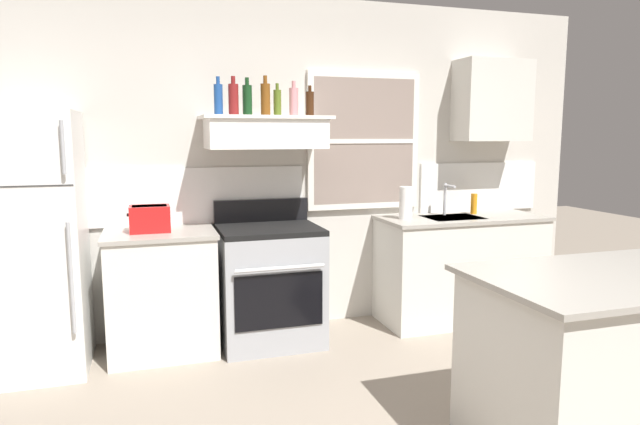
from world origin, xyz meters
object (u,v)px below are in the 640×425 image
(stove_range, at_px, (270,284))
(bottle_red_label_wine, at_px, (233,99))
(paper_towel_roll, at_px, (406,203))
(bottle_dark_green_wine, at_px, (247,100))
(bottle_amber_wine, at_px, (265,99))
(bottle_olive_oil_square, at_px, (277,102))
(kitchen_island, at_px, (608,360))
(bottle_brown_stout, at_px, (310,103))
(dish_soap_bottle, at_px, (474,204))
(bottle_rose_pink, at_px, (294,102))
(toaster, at_px, (150,218))
(refrigerator, at_px, (28,244))
(bottle_blue_liqueur, at_px, (218,99))

(stove_range, xyz_separation_m, bottle_red_label_wine, (-0.24, 0.05, 1.40))
(paper_towel_roll, bearing_deg, bottle_dark_green_wine, 176.45)
(bottle_amber_wine, distance_m, bottle_olive_oil_square, 0.11)
(bottle_dark_green_wine, xyz_separation_m, paper_towel_roll, (1.29, -0.08, -0.82))
(bottle_red_label_wine, bearing_deg, bottle_olive_oil_square, 12.76)
(stove_range, xyz_separation_m, kitchen_island, (1.35, -1.94, -0.01))
(bottle_amber_wine, height_order, bottle_brown_stout, bottle_amber_wine)
(bottle_amber_wine, relative_size, dish_soap_bottle, 1.66)
(dish_soap_bottle, xyz_separation_m, kitchen_island, (-0.53, -2.08, -0.54))
(stove_range, bearing_deg, bottle_rose_pink, 26.68)
(toaster, xyz_separation_m, stove_range, (0.86, -0.04, -0.54))
(bottle_amber_wine, distance_m, paper_towel_roll, 1.43)
(bottle_dark_green_wine, relative_size, bottle_rose_pink, 1.05)
(bottle_amber_wine, height_order, dish_soap_bottle, bottle_amber_wine)
(bottle_amber_wine, distance_m, dish_soap_bottle, 2.07)
(stove_range, bearing_deg, refrigerator, -179.21)
(refrigerator, xyz_separation_m, bottle_olive_oil_square, (1.76, 0.16, 0.97))
(bottle_rose_pink, relative_size, kitchen_island, 0.19)
(bottle_blue_liqueur, distance_m, bottle_rose_pink, 0.58)
(refrigerator, xyz_separation_m, bottle_red_label_wine, (1.41, 0.08, 0.98))
(bottle_olive_oil_square, bearing_deg, bottle_amber_wine, -156.84)
(bottle_blue_liqueur, distance_m, bottle_red_label_wine, 0.12)
(bottle_brown_stout, bearing_deg, dish_soap_bottle, 3.21)
(bottle_dark_green_wine, bearing_deg, dish_soap_bottle, 0.56)
(bottle_amber_wine, xyz_separation_m, bottle_rose_pink, (0.23, 0.03, -0.01))
(paper_towel_roll, bearing_deg, dish_soap_bottle, 7.98)
(bottle_red_label_wine, bearing_deg, toaster, -178.77)
(bottle_red_label_wine, height_order, dish_soap_bottle, bottle_red_label_wine)
(bottle_brown_stout, height_order, dish_soap_bottle, bottle_brown_stout)
(bottle_olive_oil_square, height_order, paper_towel_roll, bottle_olive_oil_square)
(bottle_red_label_wine, distance_m, paper_towel_roll, 1.63)
(dish_soap_bottle, distance_m, kitchen_island, 2.21)
(toaster, relative_size, bottle_amber_wine, 1.00)
(stove_range, relative_size, bottle_red_label_wine, 3.84)
(bottle_rose_pink, bearing_deg, bottle_amber_wine, -173.11)
(stove_range, bearing_deg, bottle_blue_liqueur, 160.66)
(bottle_olive_oil_square, height_order, kitchen_island, bottle_olive_oil_square)
(bottle_rose_pink, bearing_deg, bottle_red_label_wine, -172.46)
(refrigerator, distance_m, dish_soap_bottle, 3.54)
(refrigerator, height_order, dish_soap_bottle, refrigerator)
(toaster, bearing_deg, paper_towel_roll, -0.11)
(bottle_amber_wine, height_order, kitchen_island, bottle_amber_wine)
(stove_range, relative_size, bottle_blue_liqueur, 3.83)
(bottle_dark_green_wine, distance_m, bottle_rose_pink, 0.36)
(bottle_red_label_wine, relative_size, bottle_amber_wine, 0.95)
(bottle_amber_wine, bearing_deg, bottle_brown_stout, -6.50)
(toaster, relative_size, bottle_brown_stout, 1.29)
(bottle_dark_green_wine, height_order, bottle_brown_stout, bottle_dark_green_wine)
(stove_range, relative_size, bottle_amber_wine, 3.65)
(toaster, xyz_separation_m, bottle_rose_pink, (1.10, 0.08, 0.85))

